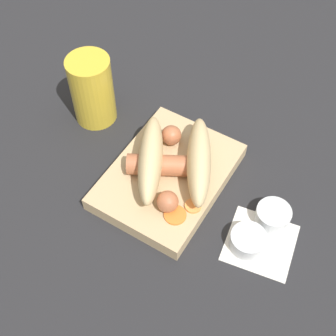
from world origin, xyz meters
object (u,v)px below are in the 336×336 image
at_px(sausage, 170,167).
at_px(drink_glass, 92,90).
at_px(food_tray, 168,176).
at_px(condiment_cup_near, 248,241).
at_px(bread_roll, 175,160).
at_px(condiment_cup_far, 273,216).

bearing_deg(sausage, drink_glass, 73.20).
xyz_separation_m(food_tray, condiment_cup_near, (-0.04, -0.16, -0.00)).
xyz_separation_m(bread_roll, condiment_cup_near, (-0.05, -0.15, -0.04)).
xyz_separation_m(bread_roll, drink_glass, (0.05, 0.20, 0.01)).
bearing_deg(condiment_cup_far, condiment_cup_near, 166.42).
bearing_deg(condiment_cup_near, bread_roll, 73.64).
height_order(bread_roll, sausage, bread_roll).
relative_size(condiment_cup_near, drink_glass, 0.42).
bearing_deg(drink_glass, bread_roll, -104.53).
height_order(bread_roll, drink_glass, drink_glass).
relative_size(food_tray, condiment_cup_near, 4.27).
bearing_deg(sausage, condiment_cup_near, -103.54).
xyz_separation_m(sausage, condiment_cup_near, (-0.04, -0.16, -0.03)).
distance_m(condiment_cup_near, drink_glass, 0.37).
relative_size(bread_roll, condiment_cup_far, 3.72).
bearing_deg(condiment_cup_far, food_tray, 96.42).
height_order(sausage, condiment_cup_near, sausage).
xyz_separation_m(bread_roll, sausage, (-0.01, 0.01, -0.01)).
distance_m(food_tray, condiment_cup_near, 0.17).
height_order(condiment_cup_far, drink_glass, drink_glass).
xyz_separation_m(condiment_cup_far, drink_glass, (0.04, 0.37, 0.05)).
bearing_deg(bread_roll, condiment_cup_far, -85.25).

